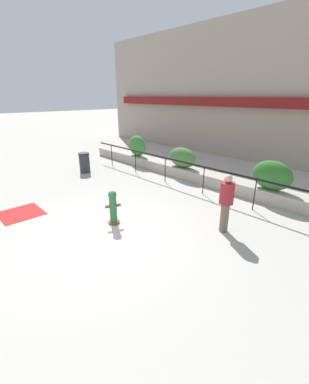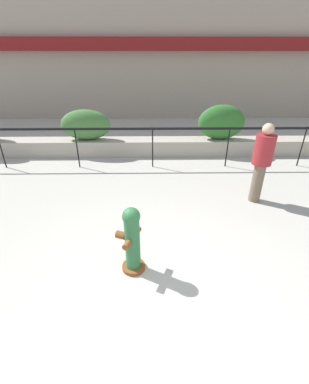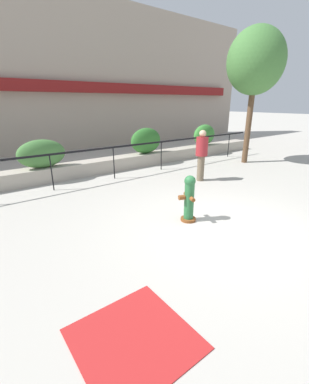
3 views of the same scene
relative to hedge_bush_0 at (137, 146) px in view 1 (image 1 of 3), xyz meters
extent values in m
plane|color=#B2ADA3|center=(5.46, -6.00, -1.07)|extent=(120.00, 120.00, 0.00)
cube|color=gray|center=(5.46, 6.00, 2.93)|extent=(30.00, 1.00, 8.00)
cube|color=maroon|center=(5.46, 5.32, 2.29)|extent=(27.00, 0.36, 0.56)
cube|color=#ADA393|center=(5.46, 0.00, -0.82)|extent=(18.00, 0.70, 0.50)
cube|color=black|center=(5.46, -1.10, 0.05)|extent=(15.00, 0.05, 0.06)
cylinder|color=black|center=(-0.96, -1.10, -0.50)|extent=(0.04, 0.04, 1.15)
cylinder|color=black|center=(1.18, -1.10, -0.50)|extent=(0.04, 0.04, 1.15)
cylinder|color=black|center=(3.32, -1.10, -0.50)|extent=(0.04, 0.04, 1.15)
cylinder|color=black|center=(5.46, -1.10, -0.50)|extent=(0.04, 0.04, 1.15)
cylinder|color=black|center=(7.61, -1.10, -0.50)|extent=(0.04, 0.04, 1.15)
ellipsoid|color=#387F33|center=(0.00, 0.00, 0.00)|extent=(1.29, 0.57, 1.14)
ellipsoid|color=#427538|center=(3.37, 0.00, -0.10)|extent=(1.56, 0.64, 0.94)
ellipsoid|color=#2D6B28|center=(7.65, 0.00, -0.04)|extent=(1.47, 0.63, 1.07)
cylinder|color=brown|center=(5.14, -5.19, -1.04)|extent=(0.46, 0.46, 0.06)
cylinder|color=#286638|center=(5.14, -5.19, -0.59)|extent=(0.29, 0.29, 0.85)
sphere|color=#286638|center=(5.14, -5.19, -0.12)|extent=(0.25, 0.25, 0.25)
cylinder|color=brown|center=(4.97, -5.13, -0.48)|extent=(0.17, 0.16, 0.11)
cylinder|color=brown|center=(5.20, -5.03, -0.48)|extent=(0.13, 0.15, 0.09)
cylinder|color=brown|center=(5.07, -5.35, -0.48)|extent=(0.13, 0.15, 0.09)
cylinder|color=brown|center=(7.73, -3.13, -0.63)|extent=(0.34, 0.34, 0.88)
cylinder|color=maroon|center=(7.73, -3.13, 0.12)|extent=(0.56, 0.56, 0.62)
sphere|color=#D6AD89|center=(7.73, -3.13, 0.54)|extent=(0.23, 0.23, 0.23)
cube|color=#B22323|center=(2.40, -7.10, -1.07)|extent=(1.30, 1.30, 0.01)
cylinder|color=#2D3338|center=(-0.60, -3.02, -0.60)|extent=(0.52, 0.52, 0.95)
cylinder|color=black|center=(-0.60, -3.02, -0.09)|extent=(0.55, 0.55, 0.06)
camera|label=1|loc=(11.22, -9.15, 2.67)|focal=24.00mm
camera|label=2|loc=(5.41, -8.13, 1.83)|focal=24.00mm
camera|label=3|loc=(1.23, -9.02, 1.53)|focal=24.00mm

